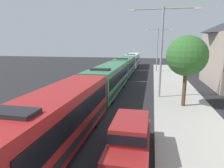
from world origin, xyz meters
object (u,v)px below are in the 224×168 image
(bus_second_in_line, at_px, (109,78))
(white_suv, at_px, (130,137))
(streetlamp_mid, at_px, (162,43))
(bus_fourth_in_line, at_px, (133,60))
(bus_lead, at_px, (58,118))
(bus_middle, at_px, (125,66))
(streetlamp_far, at_px, (157,46))
(roadside_tree, at_px, (187,56))

(bus_second_in_line, xyz_separation_m, white_suv, (3.70, -11.85, -0.66))
(streetlamp_mid, bearing_deg, bus_fourth_in_line, 101.55)
(streetlamp_mid, bearing_deg, white_suv, -98.88)
(bus_lead, height_order, bus_middle, same)
(bus_middle, bearing_deg, streetlamp_far, 46.17)
(bus_fourth_in_line, xyz_separation_m, roadside_tree, (7.34, -28.91, 2.71))
(bus_lead, distance_m, streetlamp_far, 30.74)
(streetlamp_far, relative_size, roadside_tree, 1.36)
(bus_second_in_line, relative_size, bus_fourth_in_line, 1.03)
(streetlamp_far, distance_m, roadside_tree, 21.81)
(bus_fourth_in_line, relative_size, roadside_tree, 1.97)
(bus_lead, xyz_separation_m, bus_second_in_line, (0.00, 11.83, 0.00))
(bus_lead, xyz_separation_m, bus_middle, (0.00, 24.45, 0.00))
(streetlamp_far, bearing_deg, bus_fourth_in_line, 126.87)
(streetlamp_mid, bearing_deg, bus_lead, -116.44)
(bus_middle, xyz_separation_m, streetlamp_mid, (5.40, -13.59, 3.75))
(streetlamp_mid, xyz_separation_m, roadside_tree, (1.94, -2.49, -1.04))
(bus_lead, bearing_deg, bus_fourth_in_line, 90.00)
(white_suv, height_order, streetlamp_mid, streetlamp_mid)
(bus_fourth_in_line, height_order, white_suv, bus_fourth_in_line)
(bus_lead, xyz_separation_m, streetlamp_far, (5.40, 30.07, 3.35))
(bus_fourth_in_line, xyz_separation_m, streetlamp_far, (5.40, -7.20, 3.35))
(bus_lead, height_order, bus_second_in_line, same)
(bus_second_in_line, height_order, bus_middle, same)
(bus_second_in_line, xyz_separation_m, streetlamp_mid, (5.40, -0.97, 3.75))
(bus_second_in_line, bearing_deg, bus_lead, -90.00)
(bus_second_in_line, height_order, white_suv, bus_second_in_line)
(bus_fourth_in_line, relative_size, streetlamp_mid, 1.36)
(bus_second_in_line, bearing_deg, roadside_tree, -25.26)
(white_suv, bearing_deg, bus_lead, 179.69)
(white_suv, relative_size, streetlamp_mid, 0.57)
(roadside_tree, bearing_deg, bus_fourth_in_line, 104.25)
(white_suv, xyz_separation_m, streetlamp_mid, (1.70, 10.88, 4.41))
(bus_lead, bearing_deg, roadside_tree, 48.71)
(bus_fourth_in_line, height_order, roadside_tree, roadside_tree)
(bus_lead, bearing_deg, bus_second_in_line, 90.00)
(white_suv, relative_size, streetlamp_far, 0.61)
(bus_middle, relative_size, white_suv, 2.33)
(bus_lead, height_order, roadside_tree, roadside_tree)
(bus_fourth_in_line, distance_m, roadside_tree, 29.95)
(bus_lead, relative_size, white_suv, 2.20)
(bus_second_in_line, height_order, streetlamp_far, streetlamp_far)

